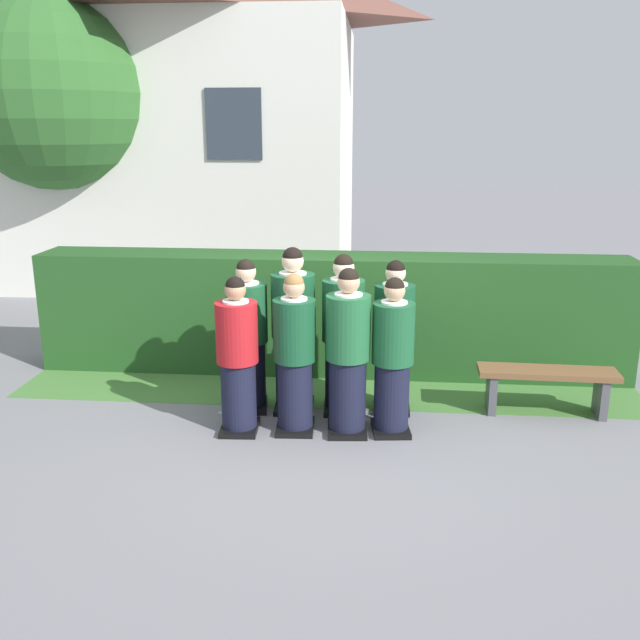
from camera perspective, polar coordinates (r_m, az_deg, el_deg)
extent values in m
plane|color=slate|center=(6.94, -0.21, -8.99)|extent=(60.00, 60.00, 0.00)
cylinder|color=black|center=(6.85, -6.65, -6.21)|extent=(0.34, 0.34, 0.71)
cube|color=black|center=(6.98, -6.57, -8.72)|extent=(0.38, 0.46, 0.05)
cylinder|color=#AD191E|center=(6.64, -6.82, -1.01)|extent=(0.40, 0.40, 0.59)
cylinder|color=white|center=(6.56, -6.91, 1.48)|extent=(0.25, 0.25, 0.03)
cube|color=navy|center=(6.79, -6.62, 0.39)|extent=(0.04, 0.01, 0.26)
sphere|color=tan|center=(6.54, -6.94, 2.46)|extent=(0.20, 0.20, 0.20)
sphere|color=black|center=(6.53, -6.95, 2.76)|extent=(0.18, 0.18, 0.18)
cube|color=white|center=(6.91, -6.48, -1.10)|extent=(0.15, 0.02, 0.20)
cylinder|color=black|center=(6.83, -2.05, -6.15)|extent=(0.34, 0.34, 0.72)
cube|color=black|center=(6.96, -2.03, -8.71)|extent=(0.38, 0.47, 0.05)
cylinder|color=#144728|center=(6.61, -2.11, -0.84)|extent=(0.41, 0.41, 0.60)
cylinder|color=white|center=(6.53, -2.13, 1.70)|extent=(0.25, 0.25, 0.03)
cube|color=gold|center=(6.77, -2.00, 0.59)|extent=(0.04, 0.01, 0.26)
sphere|color=tan|center=(6.51, -2.14, 2.70)|extent=(0.20, 0.20, 0.20)
sphere|color=olive|center=(6.50, -2.15, 3.01)|extent=(0.19, 0.19, 0.19)
cylinder|color=black|center=(6.78, 2.25, -6.17)|extent=(0.36, 0.36, 0.75)
cube|color=black|center=(6.92, 2.22, -8.86)|extent=(0.41, 0.50, 0.05)
cylinder|color=#1E5B33|center=(6.56, 2.31, -0.61)|extent=(0.42, 0.42, 0.62)
cylinder|color=white|center=(6.48, 2.34, 2.06)|extent=(0.26, 0.26, 0.03)
cube|color=navy|center=(6.72, 2.26, 0.88)|extent=(0.04, 0.02, 0.27)
sphere|color=tan|center=(6.45, 2.35, 3.10)|extent=(0.21, 0.21, 0.21)
sphere|color=black|center=(6.45, 2.36, 3.43)|extent=(0.19, 0.19, 0.19)
cube|color=white|center=(6.85, 2.22, -0.72)|extent=(0.15, 0.02, 0.20)
cylinder|color=black|center=(6.82, 5.86, -6.30)|extent=(0.34, 0.34, 0.71)
cube|color=black|center=(6.95, 5.79, -8.81)|extent=(0.40, 0.48, 0.05)
cylinder|color=#19512D|center=(6.61, 6.01, -1.09)|extent=(0.40, 0.40, 0.58)
cylinder|color=white|center=(6.53, 6.09, 1.41)|extent=(0.25, 0.25, 0.03)
cube|color=#236038|center=(6.76, 5.84, 0.32)|extent=(0.04, 0.02, 0.26)
sphere|color=tan|center=(6.51, 6.12, 2.39)|extent=(0.20, 0.20, 0.20)
sphere|color=black|center=(6.50, 6.13, 2.69)|extent=(0.18, 0.18, 0.18)
cylinder|color=black|center=(7.37, -5.84, -4.48)|extent=(0.35, 0.35, 0.74)
cube|color=black|center=(7.49, -5.77, -6.95)|extent=(0.43, 0.51, 0.05)
cylinder|color=#19512D|center=(7.17, -5.98, 0.57)|extent=(0.42, 0.42, 0.61)
cylinder|color=white|center=(7.10, -6.05, 2.98)|extent=(0.26, 0.26, 0.03)
cube|color=navy|center=(7.33, -5.94, 1.89)|extent=(0.04, 0.02, 0.27)
sphere|color=beige|center=(7.07, -6.08, 3.93)|extent=(0.21, 0.21, 0.21)
sphere|color=black|center=(7.06, -6.09, 4.22)|extent=(0.19, 0.19, 0.19)
cube|color=white|center=(7.45, -5.88, 0.43)|extent=(0.15, 0.03, 0.20)
cylinder|color=black|center=(7.32, -2.15, -4.33)|extent=(0.38, 0.38, 0.79)
cube|color=black|center=(7.45, -2.12, -7.01)|extent=(0.42, 0.51, 0.05)
cylinder|color=#144728|center=(7.10, -2.21, 1.18)|extent=(0.45, 0.45, 0.66)
cylinder|color=white|center=(7.03, -2.24, 3.80)|extent=(0.28, 0.28, 0.03)
cube|color=gold|center=(7.28, -2.09, 2.59)|extent=(0.04, 0.01, 0.29)
sphere|color=beige|center=(7.00, -2.25, 4.82)|extent=(0.22, 0.22, 0.22)
sphere|color=black|center=(7.00, -2.25, 5.14)|extent=(0.21, 0.21, 0.21)
cylinder|color=black|center=(7.29, 1.86, -4.53)|extent=(0.37, 0.37, 0.76)
cube|color=black|center=(7.42, 1.84, -7.13)|extent=(0.41, 0.49, 0.05)
cylinder|color=#19512D|center=(7.08, 1.91, 0.78)|extent=(0.43, 0.43, 0.63)
cylinder|color=white|center=(7.00, 1.94, 3.32)|extent=(0.27, 0.27, 0.03)
cube|color=navy|center=(7.25, 1.93, 2.16)|extent=(0.04, 0.01, 0.28)
sphere|color=beige|center=(6.98, 1.95, 4.30)|extent=(0.22, 0.22, 0.22)
sphere|color=black|center=(6.97, 1.95, 4.61)|extent=(0.20, 0.20, 0.20)
cube|color=white|center=(7.37, 1.92, 0.61)|extent=(0.15, 0.02, 0.20)
cylinder|color=black|center=(7.35, 5.95, -4.56)|extent=(0.35, 0.35, 0.73)
cube|color=black|center=(7.47, 5.88, -7.02)|extent=(0.37, 0.46, 0.05)
cylinder|color=#144728|center=(7.15, 6.10, 0.48)|extent=(0.41, 0.41, 0.61)
cylinder|color=white|center=(7.08, 6.17, 2.89)|extent=(0.26, 0.26, 0.03)
cube|color=navy|center=(7.31, 6.10, 1.80)|extent=(0.04, 0.01, 0.27)
sphere|color=beige|center=(7.05, 6.20, 3.83)|extent=(0.21, 0.21, 0.21)
sphere|color=black|center=(7.04, 6.21, 4.12)|extent=(0.19, 0.19, 0.19)
cube|color=#214C1E|center=(8.39, 0.93, 0.53)|extent=(7.00, 0.70, 1.42)
cube|color=silver|center=(13.98, -10.82, 13.11)|extent=(6.16, 4.25, 4.70)
cube|color=#2D3842|center=(12.43, -20.11, 14.80)|extent=(0.90, 0.04, 1.10)
cube|color=#2D3842|center=(11.55, -7.06, 15.60)|extent=(0.90, 0.04, 1.10)
cylinder|color=brown|center=(12.85, -19.95, 6.06)|extent=(0.24, 0.24, 1.94)
sphere|color=#2D6028|center=(12.71, -20.99, 16.88)|extent=(3.10, 3.10, 3.10)
cube|color=brown|center=(7.54, 18.10, -4.09)|extent=(1.41, 0.40, 0.06)
cube|color=#4C4C51|center=(7.53, 13.83, -5.72)|extent=(0.09, 0.32, 0.42)
cube|color=#4C4C51|center=(7.75, 21.96, -5.82)|extent=(0.09, 0.32, 0.42)
cube|color=#477A38|center=(7.85, 0.47, -5.97)|extent=(7.00, 0.90, 0.01)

